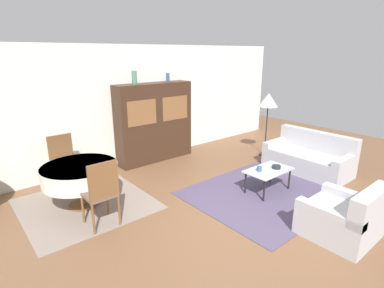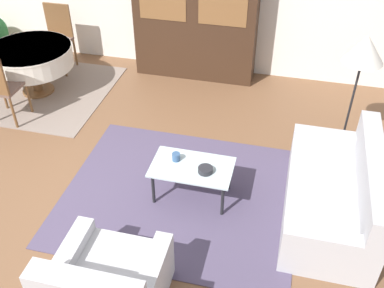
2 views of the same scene
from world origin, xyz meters
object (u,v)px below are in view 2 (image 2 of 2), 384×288
Objects in this scene: floor_lamp at (364,52)px; cup at (176,157)px; coffee_table at (192,170)px; display_cabinet at (196,20)px; couch at (336,196)px; armchair at (106,288)px; dining_table at (31,57)px; dining_chair_far at (57,34)px; bowl at (205,170)px.

cup is (-1.87, -1.26, -0.89)m from floor_lamp.
coffee_table is 2.97m from display_cabinet.
couch is 1.66m from floor_lamp.
cup is (0.44, -2.78, -0.44)m from display_cabinet.
armchair is 10.09× the size of cup.
dining_chair_far is (0.00, 0.84, 0.01)m from dining_table.
cup is at bearing 89.74° from couch.
dining_chair_far is at bearing -171.96° from display_cabinet.
couch is 1.56m from coffee_table.
couch is 10.96× the size of bowl.
armchair is 1.03× the size of coffee_table.
dining_chair_far is at bearing 90.00° from dining_table.
floor_lamp reaches higher than dining_chair_far.
dining_table is 0.84m from dining_chair_far.
bowl is (-1.51, -1.38, -0.90)m from floor_lamp.
bowl is at bearing 139.69° from dining_chair_far.
couch reaches higher than dining_table.
dining_chair_far is (-2.51, 4.10, 0.31)m from armchair.
dining_chair_far is 4.00m from bowl.
dining_table is 3.14m from cup.
floor_lamp is (4.56, -0.37, 0.78)m from dining_table.
coffee_table is 0.73× the size of dining_table.
dining_table is at bearing 69.85° from couch.
dining_chair_far is 0.67× the size of floor_lamp.
display_cabinet reaches higher than cup.
display_cabinet reaches higher than floor_lamp.
coffee_table is 0.23m from cup.
dining_table reaches higher than cup.
dining_chair_far is (-2.24, -0.32, -0.33)m from display_cabinet.
couch reaches higher than bowl.
display_cabinet is (-2.20, 2.79, 0.63)m from couch.
floor_lamp is at bearing 38.33° from coffee_table.
coffee_table is 9.82× the size of cup.
couch is 19.34× the size of cup.
dining_chair_far is at bearing 138.75° from coffee_table.
floor_lamp reaches higher than cup.
display_cabinet is 20.71× the size of cup.
bowl is (3.05, -2.58, -0.13)m from dining_chair_far.
floor_lamp is at bearing 42.35° from bowl.
dining_table is 1.17× the size of dining_chair_far.
display_cabinet reaches higher than coffee_table.
couch is 4.74m from dining_table.
coffee_table is 0.85× the size of dining_chair_far.
armchair is 4.82m from dining_chair_far.
couch is at bearing -95.33° from floor_lamp.
couch reaches higher than cup.
floor_lamp is (4.56, -1.21, 0.77)m from dining_chair_far.
coffee_table is at bearing 92.12° from couch.
display_cabinet is 11.74× the size of bowl.
display_cabinet is 2.81m from floor_lamp.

